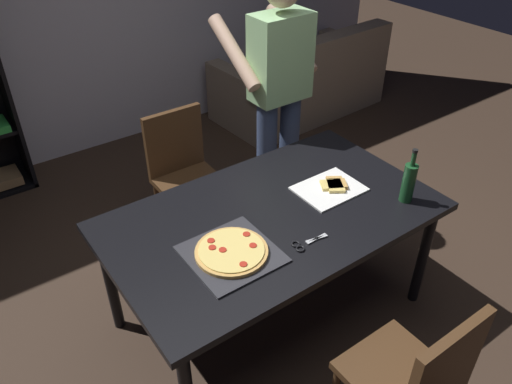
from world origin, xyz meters
TOP-DOWN VIEW (x-y plane):
  - ground_plane at (0.00, 0.00)m, footprint 12.00×12.00m
  - dining_table at (0.00, 0.00)m, footprint 1.73×1.03m
  - chair_near_camera at (-0.00, -1.00)m, footprint 0.42×0.42m
  - chair_far_side at (0.00, 1.00)m, footprint 0.42×0.42m
  - couch at (1.90, 1.99)m, footprint 1.75×0.95m
  - person_serving_pizza at (0.63, 0.78)m, footprint 0.55×0.54m
  - pepperoni_pizza_on_tray at (-0.35, -0.14)m, footprint 0.41×0.41m
  - pizza_slices_on_towel at (0.40, -0.01)m, footprint 0.36×0.28m
  - wine_bottle at (0.66, -0.32)m, footprint 0.07×0.07m
  - kitchen_scissors at (-0.02, -0.29)m, footprint 0.20×0.09m

SIDE VIEW (x-z plane):
  - ground_plane at x=0.00m, z-range 0.00..0.00m
  - couch at x=1.90m, z-range -0.12..0.73m
  - chair_near_camera at x=0.00m, z-range 0.06..0.96m
  - chair_far_side at x=0.00m, z-range 0.06..0.96m
  - dining_table at x=0.00m, z-range 0.31..1.06m
  - kitchen_scissors at x=-0.02m, z-range 0.75..0.76m
  - pizza_slices_on_towel at x=0.40m, z-range 0.74..0.78m
  - pepperoni_pizza_on_tray at x=-0.35m, z-range 0.75..0.78m
  - wine_bottle at x=0.66m, z-range 0.71..1.03m
  - person_serving_pizza at x=0.63m, z-range 0.12..1.87m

